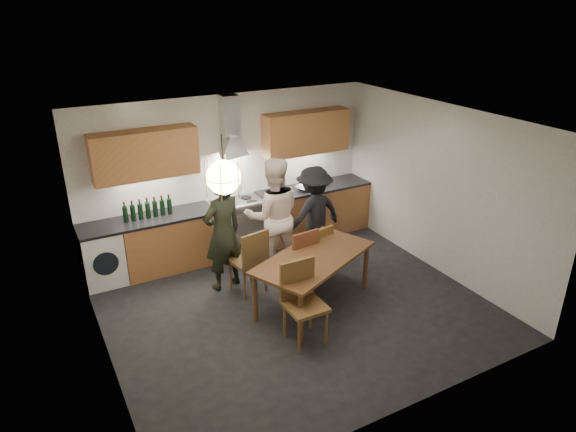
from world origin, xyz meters
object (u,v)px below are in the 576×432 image
chair_back_left (251,258)px  wine_bottles (148,208)px  person_mid (273,216)px  stock_pot (325,182)px  person_right (314,214)px  chair_front (302,296)px  person_left (223,233)px  mixing_bowl (305,188)px  dining_table (314,262)px

chair_back_left → wine_bottles: wine_bottles is taller
person_mid → chair_back_left: bearing=54.2°
stock_pot → person_right: bearing=-131.7°
chair_front → person_right: 2.17m
chair_back_left → stock_pot: size_ratio=5.47×
person_right → stock_pot: person_right is taller
stock_pot → person_left: bearing=-158.1°
person_mid → mixing_bowl: 1.28m
dining_table → mixing_bowl: mixing_bowl is taller
person_mid → person_right: size_ratio=1.17×
person_left → stock_pot: bearing=-171.5°
chair_back_left → wine_bottles: size_ratio=1.34×
person_right → wine_bottles: bearing=-26.3°
person_right → chair_front: bearing=48.0°
person_left → stock_pot: person_left is taller
dining_table → stock_pot: stock_pot is taller
chair_front → stock_pot: bearing=53.3°
dining_table → stock_pot: (1.42, 1.99, 0.30)m
chair_front → stock_pot: 3.24m
person_left → wine_bottles: size_ratio=2.36×
dining_table → wine_bottles: bearing=105.4°
chair_back_left → person_mid: person_mid is taller
dining_table → wine_bottles: size_ratio=2.69×
mixing_bowl → person_right: bearing=-109.7°
person_left → stock_pot: (2.32, 0.93, 0.09)m
person_mid → stock_pot: bearing=-133.8°
person_right → person_mid: bearing=-3.7°
mixing_bowl → wine_bottles: bearing=177.7°
person_mid → wine_bottles: size_ratio=2.47×
person_left → chair_front: bearing=89.4°
person_right → stock_pot: 1.08m
person_mid → stock_pot: size_ratio=10.07×
chair_front → person_left: (-0.37, 1.63, 0.28)m
mixing_bowl → wine_bottles: size_ratio=0.40×
wine_bottles → stock_pot: bearing=-1.1°
dining_table → person_right: size_ratio=1.27×
wine_bottles → chair_back_left: bearing=-51.7°
wine_bottles → chair_front: bearing=-65.8°
mixing_bowl → stock_pot: size_ratio=1.63×
chair_back_left → chair_front: chair_front is taller
chair_front → wine_bottles: bearing=114.8°
person_mid → mixing_bowl: (1.01, 0.79, 0.02)m
chair_front → person_left: size_ratio=0.60×
dining_table → mixing_bowl: (0.99, 1.94, 0.27)m
person_left → wine_bottles: 1.29m
person_mid → wine_bottles: bearing=-11.8°
dining_table → person_mid: size_ratio=1.09×
person_left → wine_bottles: person_left is taller
dining_table → person_left: (-0.89, 1.05, 0.21)m
person_right → chair_back_left: bearing=13.8°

